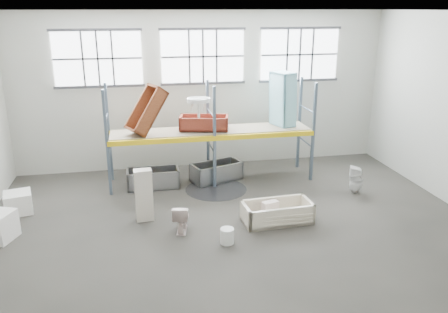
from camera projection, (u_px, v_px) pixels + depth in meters
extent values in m
cube|color=#4C4840|center=(236.00, 234.00, 10.74)|extent=(12.00, 10.00, 0.10)
cube|color=silver|center=(238.00, 8.00, 9.14)|extent=(12.00, 10.00, 0.10)
cube|color=#B8B8A9|center=(203.00, 91.00, 14.65)|extent=(12.00, 0.10, 5.00)
cube|color=beige|center=(333.00, 240.00, 5.24)|extent=(12.00, 0.10, 5.00)
cube|color=white|center=(98.00, 59.00, 13.61)|extent=(2.60, 0.04, 1.60)
cube|color=white|center=(203.00, 56.00, 14.20)|extent=(2.60, 0.04, 1.60)
cube|color=white|center=(300.00, 55.00, 14.79)|extent=(2.60, 0.04, 1.60)
cube|color=slate|center=(107.00, 144.00, 12.41)|extent=(0.08, 0.08, 3.00)
cube|color=slate|center=(109.00, 133.00, 13.52)|extent=(0.08, 0.08, 3.00)
cube|color=slate|center=(215.00, 138.00, 12.96)|extent=(0.08, 0.08, 3.00)
cube|color=slate|center=(208.00, 128.00, 14.08)|extent=(0.08, 0.08, 3.00)
cube|color=slate|center=(313.00, 133.00, 13.51)|extent=(0.08, 0.08, 3.00)
cube|color=slate|center=(299.00, 123.00, 14.63)|extent=(0.08, 0.08, 3.00)
cube|color=yellow|center=(215.00, 138.00, 12.96)|extent=(6.00, 0.10, 0.14)
cube|color=yellow|center=(208.00, 128.00, 14.08)|extent=(6.00, 0.10, 0.14)
cube|color=gray|center=(211.00, 130.00, 13.49)|extent=(5.90, 1.10, 0.03)
cylinder|color=black|center=(216.00, 189.00, 13.24)|extent=(1.80, 1.80, 0.00)
cube|color=silver|center=(270.00, 209.00, 11.30)|extent=(0.44, 0.30, 0.39)
imported|color=beige|center=(255.00, 214.00, 11.31)|extent=(0.56, 0.56, 0.15)
imported|color=beige|center=(181.00, 217.00, 10.69)|extent=(0.51, 0.73, 0.68)
cube|color=beige|center=(144.00, 195.00, 11.15)|extent=(0.45, 0.31, 1.33)
imported|color=white|center=(356.00, 180.00, 12.90)|extent=(0.47, 0.47, 0.79)
imported|color=silver|center=(199.00, 117.00, 12.91)|extent=(0.68, 0.53, 0.59)
cylinder|color=silver|center=(227.00, 236.00, 10.16)|extent=(0.37, 0.37, 0.36)
cube|color=white|center=(18.00, 203.00, 11.67)|extent=(0.79, 0.79, 0.55)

